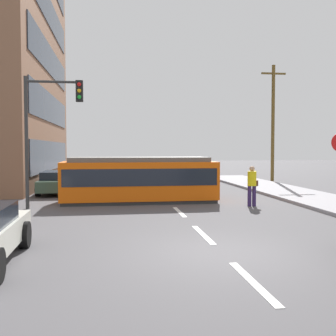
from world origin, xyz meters
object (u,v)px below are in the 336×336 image
object	(u,v)px
streetcar_tram	(139,179)
city_bus	(143,170)
parked_sedan_mid	(59,182)
pedestrian_crossing	(252,184)
utility_pole_mid	(273,121)
traffic_light_mast	(48,118)

from	to	relation	value
streetcar_tram	city_bus	world-z (taller)	streetcar_tram
streetcar_tram	parked_sedan_mid	distance (m)	5.65
pedestrian_crossing	parked_sedan_mid	bearing A→B (deg)	144.79
utility_pole_mid	pedestrian_crossing	bearing A→B (deg)	-115.92
parked_sedan_mid	traffic_light_mast	xyz separation A→B (m)	(0.33, -5.52, 2.99)
streetcar_tram	utility_pole_mid	distance (m)	14.50
traffic_light_mast	utility_pole_mid	bearing A→B (deg)	38.87
city_bus	utility_pole_mid	bearing A→B (deg)	15.91
pedestrian_crossing	utility_pole_mid	xyz separation A→B (m)	(5.72, 11.76, 3.42)
streetcar_tram	pedestrian_crossing	bearing A→B (deg)	-24.57
streetcar_tram	traffic_light_mast	size ratio (longest dim) A/B	1.31
city_bus	utility_pole_mid	world-z (taller)	utility_pole_mid
city_bus	traffic_light_mast	distance (m)	9.93
pedestrian_crossing	utility_pole_mid	bearing A→B (deg)	64.08
traffic_light_mast	utility_pole_mid	size ratio (longest dim) A/B	0.63
streetcar_tram	pedestrian_crossing	distance (m)	5.00
traffic_light_mast	parked_sedan_mid	bearing A→B (deg)	93.47
streetcar_tram	parked_sedan_mid	bearing A→B (deg)	135.37
streetcar_tram	traffic_light_mast	bearing A→B (deg)	-157.06
pedestrian_crossing	traffic_light_mast	bearing A→B (deg)	176.36
streetcar_tram	pedestrian_crossing	world-z (taller)	streetcar_tram
traffic_light_mast	streetcar_tram	bearing A→B (deg)	22.94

